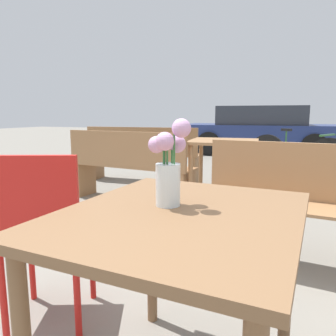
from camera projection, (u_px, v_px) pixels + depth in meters
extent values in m
cube|color=brown|center=(181.00, 215.00, 1.09)|extent=(0.78, 0.92, 0.03)
cylinder|color=brown|center=(152.00, 256.00, 1.63)|extent=(0.05, 0.05, 0.70)
cylinder|color=brown|center=(287.00, 283.00, 1.36)|extent=(0.05, 0.05, 0.70)
cylinder|color=silver|center=(168.00, 185.00, 1.14)|extent=(0.09, 0.09, 0.15)
cylinder|color=silver|center=(168.00, 193.00, 1.14)|extent=(0.08, 0.08, 0.08)
cylinder|color=#337038|center=(174.00, 169.00, 1.12)|extent=(0.01, 0.01, 0.24)
sphere|color=#CC99C6|center=(181.00, 128.00, 1.09)|extent=(0.06, 0.06, 0.06)
cylinder|color=#337038|center=(172.00, 176.00, 1.15)|extent=(0.01, 0.01, 0.18)
sphere|color=#CC99C6|center=(177.00, 144.00, 1.15)|extent=(0.06, 0.06, 0.06)
cylinder|color=#337038|center=(165.00, 175.00, 1.15)|extent=(0.01, 0.01, 0.19)
sphere|color=#CC99C6|center=(161.00, 144.00, 1.16)|extent=(0.05, 0.05, 0.05)
cylinder|color=#337038|center=(164.00, 177.00, 1.13)|extent=(0.01, 0.01, 0.19)
sphere|color=#CC99C6|center=(157.00, 145.00, 1.10)|extent=(0.06, 0.06, 0.06)
cylinder|color=#337038|center=(167.00, 175.00, 1.12)|extent=(0.01, 0.01, 0.20)
sphere|color=#CC99C6|center=(165.00, 141.00, 1.08)|extent=(0.06, 0.06, 0.06)
cube|color=red|center=(50.00, 237.00, 1.64)|extent=(0.53, 0.53, 0.03)
cube|color=red|center=(32.00, 203.00, 1.42)|extent=(0.38, 0.19, 0.42)
cylinder|color=red|center=(32.00, 264.00, 1.84)|extent=(0.03, 0.03, 0.42)
cylinder|color=red|center=(92.00, 263.00, 1.85)|extent=(0.03, 0.03, 0.42)
cylinder|color=red|center=(3.00, 297.00, 1.51)|extent=(0.03, 0.03, 0.42)
cylinder|color=red|center=(77.00, 296.00, 1.52)|extent=(0.03, 0.03, 0.42)
cube|color=#9E7047|center=(212.00, 226.00, 2.46)|extent=(0.08, 0.33, 0.43)
cube|color=#9E7047|center=(132.00, 166.00, 3.87)|extent=(1.58, 0.48, 0.02)
cube|color=#9E7047|center=(124.00, 149.00, 3.70)|extent=(1.56, 0.16, 0.40)
cube|color=#9E7047|center=(86.00, 179.00, 4.24)|extent=(0.08, 0.33, 0.43)
cube|color=#9E7047|center=(187.00, 191.00, 3.58)|extent=(0.08, 0.33, 0.43)
cube|color=#9E7047|center=(144.00, 153.00, 5.05)|extent=(1.78, 0.52, 0.02)
cube|color=#9E7047|center=(140.00, 141.00, 4.87)|extent=(1.75, 0.20, 0.40)
cube|color=#9E7047|center=(98.00, 165.00, 5.34)|extent=(0.09, 0.33, 0.43)
cube|color=#9E7047|center=(196.00, 171.00, 4.84)|extent=(0.09, 0.33, 0.43)
cube|color=#9E7047|center=(224.00, 141.00, 3.61)|extent=(0.83, 0.84, 0.03)
cylinder|color=#9E7047|center=(190.00, 179.00, 3.46)|extent=(0.05, 0.05, 0.73)
cylinder|color=#9E7047|center=(250.00, 182.00, 3.29)|extent=(0.05, 0.05, 0.73)
cylinder|color=#9E7047|center=(201.00, 169.00, 4.06)|extent=(0.05, 0.05, 0.73)
cylinder|color=#9E7047|center=(252.00, 172.00, 3.89)|extent=(0.05, 0.05, 0.73)
cylinder|color=black|center=(267.00, 155.00, 5.51)|extent=(0.65, 0.34, 0.71)
cylinder|color=black|center=(329.00, 162.00, 4.74)|extent=(0.65, 0.34, 0.71)
cube|color=#2D6633|center=(297.00, 144.00, 5.09)|extent=(0.84, 0.43, 0.03)
cylinder|color=#2D6633|center=(286.00, 136.00, 5.21)|extent=(0.02, 0.02, 0.21)
cube|color=black|center=(287.00, 130.00, 5.19)|extent=(0.17, 0.12, 0.04)
cube|color=#2D6633|center=(328.00, 135.00, 4.72)|extent=(0.23, 0.41, 0.02)
cube|color=navy|center=(261.00, 137.00, 8.60)|extent=(4.09, 1.98, 0.63)
cube|color=#2D333D|center=(262.00, 115.00, 8.51)|extent=(2.30, 1.69, 0.47)
cylinder|color=black|center=(308.00, 141.00, 8.98)|extent=(0.61, 0.23, 0.60)
cylinder|color=black|center=(314.00, 147.00, 7.53)|extent=(0.61, 0.23, 0.60)
cylinder|color=black|center=(219.00, 139.00, 9.73)|extent=(0.61, 0.23, 0.60)
cylinder|color=black|center=(209.00, 144.00, 8.28)|extent=(0.61, 0.23, 0.60)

